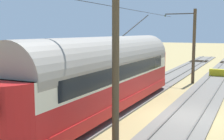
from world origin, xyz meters
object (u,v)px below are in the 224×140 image
Objects in this scene: vintage_streetcar at (106,73)px; track_end_bumper at (219,73)px; catenary_pole_foreground at (193,45)px; catenary_pole_mid_near at (114,61)px.

track_end_bumper is (-4.35, -16.76, -1.86)m from vintage_streetcar.
catenary_pole_foreground reaches higher than vintage_streetcar.
catenary_pole_mid_near is at bearing 119.78° from vintage_streetcar.
catenary_pole_mid_near reaches higher than vintage_streetcar.
vintage_streetcar is at bearing 77.87° from catenary_pole_foreground.
vintage_streetcar is at bearing -60.22° from catenary_pole_mid_near.
vintage_streetcar is 9.77× the size of track_end_bumper.
catenary_pole_foreground is 5.98m from track_end_bumper.
catenary_pole_mid_near is (0.00, 16.41, 0.00)m from catenary_pole_foreground.
track_end_bumper is (-1.79, -21.25, -3.04)m from catenary_pole_mid_near.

